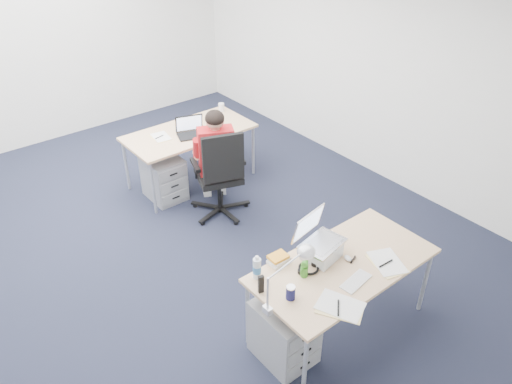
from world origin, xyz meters
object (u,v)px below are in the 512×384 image
seated_person (215,158)px  bear_figurine (304,268)px  headphones (309,267)px  dark_laptop (191,127)px  far_cup (221,107)px  drawer_pedestal_near (284,332)px  book_stack (279,259)px  office_chair (220,190)px  silver_laptop (323,239)px  water_bottle (257,267)px  drawer_pedestal_far (164,178)px  cordless_phone (261,284)px  can_koozie (291,292)px  wireless_keyboard (356,281)px  computer_mouse (348,258)px  desk_far (189,134)px  desk_lamp (283,281)px  sunglasses (353,260)px  desk_near (343,268)px

seated_person → bear_figurine: (-0.63, -2.17, 0.15)m
headphones → dark_laptop: bearing=78.5°
headphones → far_cup: 3.33m
drawer_pedestal_near → far_cup: size_ratio=4.97×
headphones → book_stack: size_ratio=1.31×
drawer_pedestal_near → headphones: 0.58m
office_chair → silver_laptop: 2.04m
silver_laptop → water_bottle: size_ratio=1.83×
drawer_pedestal_far → cordless_phone: 2.78m
can_koozie → book_stack: (0.20, 0.37, -0.02)m
wireless_keyboard → computer_mouse: (0.15, 0.23, 0.01)m
office_chair → can_koozie: size_ratio=9.55×
desk_far → cordless_phone: bearing=-111.5°
desk_far → drawer_pedestal_near: bearing=-108.0°
office_chair → desk_lamp: 2.40m
silver_laptop → far_cup: size_ratio=3.61×
drawer_pedestal_near → far_cup: bearing=62.7°
sunglasses → bear_figurine: bearing=146.6°
headphones → sunglasses: headphones is taller
desk_lamp → drawer_pedestal_near: bearing=51.9°
desk_lamp → sunglasses: bearing=17.4°
desk_far → silver_laptop: 2.81m
drawer_pedestal_far → silver_laptop: bearing=-89.0°
office_chair → drawer_pedestal_far: office_chair is taller
seated_person → headphones: seated_person is taller
drawer_pedestal_near → sunglasses: sunglasses is taller
sunglasses → dark_laptop: dark_laptop is taller
book_stack → desk_near: bearing=-40.0°
sunglasses → dark_laptop: (0.21, 2.83, 0.11)m
bear_figurine → cordless_phone: 0.39m
desk_near → book_stack: bearing=140.0°
bear_figurine → book_stack: size_ratio=0.95×
desk_near → sunglasses: bearing=-14.3°
silver_laptop → headphones: size_ratio=1.80×
desk_far → cordless_phone: 2.98m
can_koozie → water_bottle: (-0.05, 0.34, 0.05)m
headphones → computer_mouse: bearing=-19.1°
dark_laptop → cordless_phone: bearing=-92.9°
desk_lamp → dark_laptop: size_ratio=1.37×
cordless_phone → far_cup: (1.77, 3.02, -0.03)m
can_koozie → book_stack: bearing=61.5°
seated_person → drawer_pedestal_far: seated_person is taller
desk_far → seated_person: (-0.07, -0.67, -0.02)m
silver_laptop → dark_laptop: 2.66m
desk_far → water_bottle: size_ratio=7.34×
silver_laptop → book_stack: 0.41m
water_bottle → cordless_phone: water_bottle is taller
desk_far → headphones: headphones is taller
drawer_pedestal_far → computer_mouse: (0.20, -2.82, 0.47)m
water_bottle → book_stack: size_ratio=1.28×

